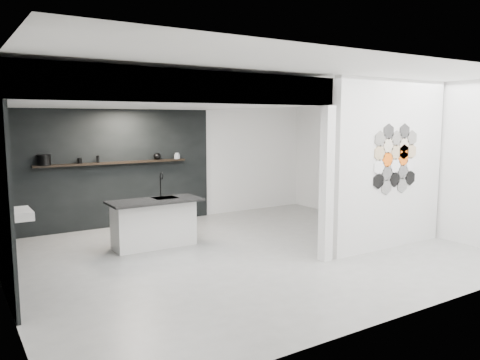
% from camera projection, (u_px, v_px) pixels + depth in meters
% --- Properties ---
extents(floor, '(7.00, 6.00, 0.01)m').
position_uv_depth(floor, '(245.00, 253.00, 7.58)').
color(floor, gray).
extents(partition_panel, '(2.45, 0.15, 2.80)m').
position_uv_depth(partition_panel, '(390.00, 165.00, 7.75)').
color(partition_panel, silver).
rests_on(partition_panel, floor).
extents(bay_clad_back, '(4.40, 0.04, 2.35)m').
position_uv_depth(bay_clad_back, '(108.00, 169.00, 9.23)').
color(bay_clad_back, black).
rests_on(bay_clad_back, floor).
extents(bulkhead, '(4.40, 4.00, 0.40)m').
position_uv_depth(bulkhead, '(142.00, 94.00, 7.40)').
color(bulkhead, silver).
rests_on(bulkhead, corner_column).
extents(corner_column, '(0.16, 0.16, 2.35)m').
position_uv_depth(corner_column, '(327.00, 184.00, 7.03)').
color(corner_column, silver).
rests_on(corner_column, floor).
extents(fascia_beam, '(4.40, 0.16, 0.40)m').
position_uv_depth(fascia_beam, '(197.00, 87.00, 5.79)').
color(fascia_beam, silver).
rests_on(fascia_beam, corner_column).
extents(wall_basin, '(0.40, 0.60, 0.12)m').
position_uv_depth(wall_basin, '(16.00, 214.00, 6.42)').
color(wall_basin, silver).
rests_on(wall_basin, bay_clad_left).
extents(display_shelf, '(3.00, 0.15, 0.04)m').
position_uv_depth(display_shelf, '(114.00, 163.00, 9.18)').
color(display_shelf, black).
rests_on(display_shelf, bay_clad_back).
extents(kitchen_island, '(1.54, 0.68, 1.24)m').
position_uv_depth(kitchen_island, '(154.00, 222.00, 7.89)').
color(kitchen_island, silver).
rests_on(kitchen_island, floor).
extents(stockpot, '(0.25, 0.25, 0.19)m').
position_uv_depth(stockpot, '(44.00, 160.00, 8.48)').
color(stockpot, black).
rests_on(stockpot, display_shelf).
extents(kettle, '(0.18, 0.18, 0.14)m').
position_uv_depth(kettle, '(157.00, 156.00, 9.65)').
color(kettle, black).
rests_on(kettle, display_shelf).
extents(glass_bowl, '(0.16, 0.16, 0.09)m').
position_uv_depth(glass_bowl, '(177.00, 157.00, 9.88)').
color(glass_bowl, gray).
rests_on(glass_bowl, display_shelf).
extents(glass_vase, '(0.11, 0.11, 0.13)m').
position_uv_depth(glass_vase, '(177.00, 156.00, 9.88)').
color(glass_vase, gray).
rests_on(glass_vase, display_shelf).
extents(bottle_dark, '(0.06, 0.06, 0.14)m').
position_uv_depth(bottle_dark, '(98.00, 159.00, 9.00)').
color(bottle_dark, black).
rests_on(bottle_dark, display_shelf).
extents(utensil_cup, '(0.08, 0.08, 0.10)m').
position_uv_depth(utensil_cup, '(80.00, 161.00, 8.82)').
color(utensil_cup, black).
rests_on(utensil_cup, display_shelf).
extents(hex_tile_cluster, '(1.04, 0.02, 1.16)m').
position_uv_depth(hex_tile_cluster, '(396.00, 159.00, 7.68)').
color(hex_tile_cluster, black).
rests_on(hex_tile_cluster, partition_panel).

